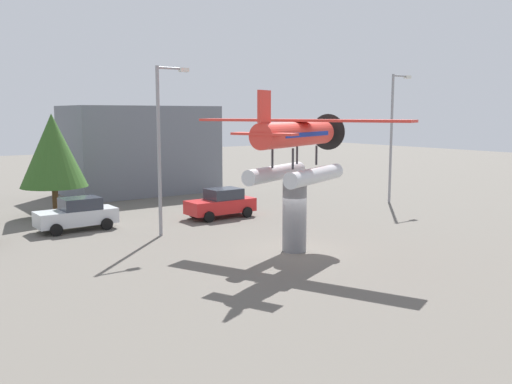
{
  "coord_description": "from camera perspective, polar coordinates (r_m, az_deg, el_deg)",
  "views": [
    {
      "loc": [
        -16.24,
        -19.46,
        6.29
      ],
      "look_at": [
        0.0,
        3.0,
        2.4
      ],
      "focal_mm": 39.55,
      "sensor_mm": 36.0,
      "label": 1
    }
  ],
  "objects": [
    {
      "name": "car_mid_silver",
      "position": [
        31.98,
        -17.62,
        -2.13
      ],
      "size": [
        4.2,
        2.02,
        1.76
      ],
      "rotation": [
        0.0,
        0.0,
        3.14
      ],
      "color": "silver",
      "rests_on": "ground"
    },
    {
      "name": "streetlight_secondary",
      "position": [
        40.63,
        13.7,
        6.12
      ],
      "size": [
        1.84,
        0.28,
        8.94
      ],
      "color": "gray",
      "rests_on": "ground"
    },
    {
      "name": "display_pedestal",
      "position": [
        25.77,
        3.91,
        -2.51
      ],
      "size": [
        1.1,
        1.1,
        3.2
      ],
      "primitive_type": "cylinder",
      "color": "slate",
      "rests_on": "ground"
    },
    {
      "name": "storefront_building",
      "position": [
        45.57,
        -11.6,
        4.21
      ],
      "size": [
        11.31,
        6.28,
        6.83
      ],
      "primitive_type": "cube",
      "color": "slate",
      "rests_on": "ground"
    },
    {
      "name": "car_far_red",
      "position": [
        34.19,
        -3.53,
        -1.13
      ],
      "size": [
        4.2,
        2.02,
        1.76
      ],
      "rotation": [
        0.0,
        0.0,
        3.14
      ],
      "color": "red",
      "rests_on": "ground"
    },
    {
      "name": "floatplane_monument",
      "position": [
        25.5,
        4.12,
        4.78
      ],
      "size": [
        7.17,
        9.98,
        4.0
      ],
      "rotation": [
        0.0,
        0.0,
        0.41
      ],
      "color": "silver",
      "rests_on": "display_pedestal"
    },
    {
      "name": "tree_east",
      "position": [
        36.17,
        -19.85,
        3.96
      ],
      "size": [
        3.98,
        3.98,
        6.27
      ],
      "color": "brown",
      "rests_on": "ground"
    },
    {
      "name": "streetlight_primary",
      "position": [
        29.09,
        -9.49,
        5.26
      ],
      "size": [
        1.84,
        0.28,
        8.63
      ],
      "color": "gray",
      "rests_on": "ground"
    },
    {
      "name": "ground_plane",
      "position": [
        26.11,
        3.88,
        -5.97
      ],
      "size": [
        140.0,
        140.0,
        0.0
      ],
      "primitive_type": "plane",
      "color": "#605B54"
    }
  ]
}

